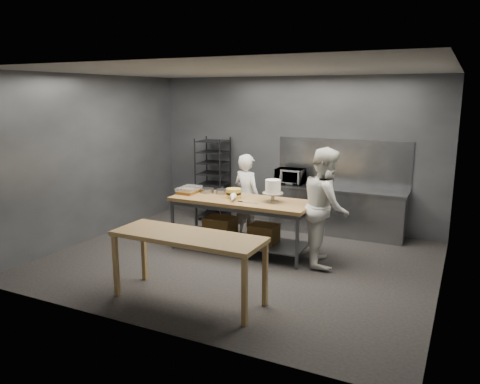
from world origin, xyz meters
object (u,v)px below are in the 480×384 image
at_px(chef_right, 326,207).
at_px(layer_cake, 234,193).
at_px(chef_behind, 247,197).
at_px(microwave, 290,176).
at_px(frosted_cake_stand, 273,188).
at_px(near_counter, 188,241).
at_px(speed_rack, 213,179).
at_px(work_table, 240,219).

distance_m(chef_right, layer_cake, 1.60).
distance_m(chef_behind, microwave, 1.19).
relative_size(chef_right, frosted_cake_stand, 5.01).
bearing_deg(frosted_cake_stand, near_counter, -98.60).
bearing_deg(near_counter, microwave, 90.39).
xyz_separation_m(speed_rack, layer_cake, (1.34, -1.65, 0.14)).
bearing_deg(speed_rack, chef_behind, -38.07).
distance_m(near_counter, layer_cake, 2.13).
bearing_deg(chef_behind, work_table, 124.38).
relative_size(chef_behind, frosted_cake_stand, 4.30).
height_order(speed_rack, layer_cake, speed_rack).
bearing_deg(microwave, near_counter, -89.61).
bearing_deg(frosted_cake_stand, speed_rack, 141.16).
bearing_deg(frosted_cake_stand, microwave, 101.10).
bearing_deg(layer_cake, chef_right, 1.59).
relative_size(work_table, near_counter, 1.20).
bearing_deg(chef_behind, speed_rack, -19.93).
height_order(chef_behind, frosted_cake_stand, chef_behind).
height_order(chef_right, microwave, chef_right).
bearing_deg(near_counter, frosted_cake_stand, 81.40).
relative_size(chef_behind, chef_right, 0.86).
bearing_deg(speed_rack, layer_cake, -51.06).
height_order(work_table, near_counter, work_table).
xyz_separation_m(chef_right, layer_cake, (-1.59, -0.04, 0.07)).
bearing_deg(chef_right, chef_behind, 50.24).
xyz_separation_m(work_table, microwave, (0.24, 1.76, 0.48)).
bearing_deg(layer_cake, microwave, 77.73).
bearing_deg(chef_behind, near_counter, 117.84).
xyz_separation_m(microwave, layer_cake, (-0.38, -1.73, -0.05)).
distance_m(work_table, frosted_cake_stand, 0.82).
bearing_deg(microwave, chef_behind, -112.30).
xyz_separation_m(microwave, frosted_cake_stand, (0.34, -1.73, 0.10)).
xyz_separation_m(work_table, speed_rack, (-1.47, 1.68, 0.28)).
height_order(chef_behind, layer_cake, chef_behind).
height_order(work_table, chef_right, chef_right).
bearing_deg(work_table, chef_right, 2.69).
bearing_deg(work_table, microwave, 82.14).
relative_size(microwave, frosted_cake_stand, 1.46).
height_order(speed_rack, microwave, speed_rack).
relative_size(speed_rack, chef_behind, 1.10).
bearing_deg(microwave, chef_right, -54.24).
bearing_deg(near_counter, speed_rack, 115.00).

